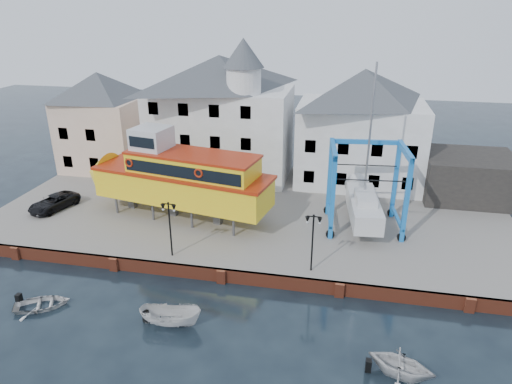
# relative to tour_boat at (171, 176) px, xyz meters

# --- Properties ---
(ground) EXTENTS (140.00, 140.00, 0.00)m
(ground) POSITION_rel_tour_boat_xyz_m (6.29, -7.64, -4.55)
(ground) COLOR black
(ground) RESTS_ON ground
(hardstanding) EXTENTS (44.00, 22.00, 1.00)m
(hardstanding) POSITION_rel_tour_boat_xyz_m (6.29, 3.36, -4.05)
(hardstanding) COLOR slate
(hardstanding) RESTS_ON ground
(quay_wall) EXTENTS (44.00, 0.47, 1.00)m
(quay_wall) POSITION_rel_tour_boat_xyz_m (6.29, -7.54, -4.05)
(quay_wall) COLOR maroon
(quay_wall) RESTS_ON ground
(building_pink) EXTENTS (8.00, 7.00, 10.30)m
(building_pink) POSITION_rel_tour_boat_xyz_m (-11.71, 10.35, 1.59)
(building_pink) COLOR beige
(building_pink) RESTS_ON hardstanding
(building_white_main) EXTENTS (14.00, 8.30, 14.00)m
(building_white_main) POSITION_rel_tour_boat_xyz_m (1.42, 10.75, 2.79)
(building_white_main) COLOR silver
(building_white_main) RESTS_ON hardstanding
(building_white_right) EXTENTS (12.00, 8.00, 11.20)m
(building_white_right) POSITION_rel_tour_boat_xyz_m (15.29, 11.35, 2.04)
(building_white_right) COLOR silver
(building_white_right) RESTS_ON hardstanding
(shed_dark) EXTENTS (8.00, 7.00, 4.00)m
(shed_dark) POSITION_rel_tour_boat_xyz_m (25.29, 9.36, -1.55)
(shed_dark) COLOR black
(shed_dark) RESTS_ON hardstanding
(lamp_post_left) EXTENTS (1.12, 0.32, 4.20)m
(lamp_post_left) POSITION_rel_tour_boat_xyz_m (2.29, -6.44, -0.38)
(lamp_post_left) COLOR black
(lamp_post_left) RESTS_ON hardstanding
(lamp_post_right) EXTENTS (1.12, 0.32, 4.20)m
(lamp_post_right) POSITION_rel_tour_boat_xyz_m (12.29, -6.44, -0.38)
(lamp_post_right) COLOR black
(lamp_post_right) RESTS_ON hardstanding
(tour_boat) EXTENTS (17.77, 7.30, 7.54)m
(tour_boat) POSITION_rel_tour_boat_xyz_m (0.00, 0.00, 0.00)
(tour_boat) COLOR #59595E
(tour_boat) RESTS_ON hardstanding
(travel_lift) EXTENTS (6.50, 8.76, 12.97)m
(travel_lift) POSITION_rel_tour_boat_xyz_m (15.70, 1.73, -1.39)
(travel_lift) COLOR blue
(travel_lift) RESTS_ON hardstanding
(van) EXTENTS (3.32, 4.94, 1.26)m
(van) POSITION_rel_tour_boat_xyz_m (-10.82, -0.90, -2.92)
(van) COLOR black
(van) RESTS_ON hardstanding
(motorboat_a) EXTENTS (3.88, 1.72, 1.46)m
(motorboat_a) POSITION_rel_tour_boat_xyz_m (4.53, -12.59, -4.55)
(motorboat_a) COLOR silver
(motorboat_a) RESTS_ON ground
(motorboat_c) EXTENTS (4.12, 3.82, 1.78)m
(motorboat_c) POSITION_rel_tour_boat_xyz_m (17.59, -14.08, -4.55)
(motorboat_c) COLOR silver
(motorboat_c) RESTS_ON ground
(motorboat_d) EXTENTS (4.05, 3.64, 0.69)m
(motorboat_d) POSITION_rel_tour_boat_xyz_m (-4.12, -12.59, -4.55)
(motorboat_d) COLOR silver
(motorboat_d) RESTS_ON ground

